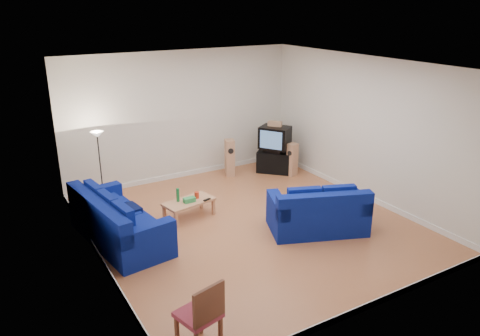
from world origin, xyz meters
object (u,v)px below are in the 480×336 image
television (275,137)px  sofa_loveseat (318,215)px  coffee_table (189,203)px  tv_stand (275,162)px  sofa_three_seat (117,225)px

television → sofa_loveseat: bearing=-53.9°
coffee_table → tv_stand: (3.15, 1.40, -0.05)m
sofa_loveseat → coffee_table: bearing=158.0°
sofa_three_seat → tv_stand: bearing=101.4°
coffee_table → tv_stand: size_ratio=1.22×
sofa_loveseat → television: (1.16, 3.20, 0.61)m
sofa_three_seat → television: (4.69, 1.63, 0.61)m
sofa_three_seat → tv_stand: sofa_three_seat is taller
sofa_loveseat → tv_stand: (1.22, 3.23, -0.06)m
tv_stand → television: size_ratio=1.01×
sofa_loveseat → coffee_table: size_ratio=1.84×
sofa_loveseat → television: bearing=91.5°
television → tv_stand: bearing=81.6°
tv_stand → television: (-0.05, -0.03, 0.68)m
coffee_table → television: (3.09, 1.37, 0.63)m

